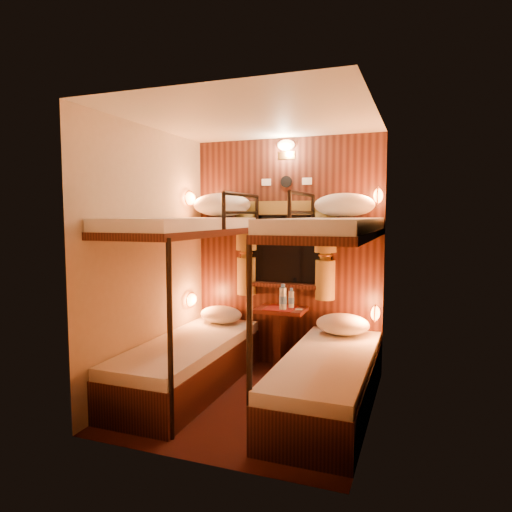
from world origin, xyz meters
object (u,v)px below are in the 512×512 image
at_px(bunk_left, 189,329).
at_px(bunk_right, 328,343).
at_px(bottle_left, 283,299).
at_px(bottle_right, 291,299).
at_px(table, 281,331).

height_order(bunk_left, bunk_right, same).
xyz_separation_m(bottle_left, bottle_right, (0.06, 0.11, -0.02)).
height_order(bottle_left, bottle_right, bottle_left).
distance_m(bunk_left, bottle_left, 1.01).
relative_size(bunk_left, bottle_right, 9.13).
distance_m(bunk_left, bunk_right, 1.30).
relative_size(bottle_left, bottle_right, 1.27).
bearing_deg(bunk_right, bunk_left, 180.00).
height_order(table, bottle_left, bottle_left).
xyz_separation_m(table, bottle_left, (0.04, -0.07, 0.35)).
distance_m(bunk_left, table, 1.02).
height_order(table, bottle_right, bottle_right).
height_order(bunk_right, bottle_left, bunk_right).
xyz_separation_m(bunk_left, bottle_right, (0.75, 0.82, 0.18)).
bearing_deg(bottle_left, bunk_right, -49.69).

